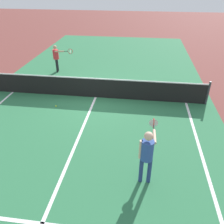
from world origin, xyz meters
TOP-DOWN VIEW (x-y plane):
  - ground_plane at (0.00, 0.00)m, footprint 60.00×60.00m
  - court_surface_inbounds at (0.00, 0.00)m, footprint 10.62×24.40m
  - line_service_near at (0.00, -6.40)m, footprint 8.22×0.10m
  - line_center_service at (0.00, -3.20)m, footprint 0.10×6.40m
  - net at (0.00, 0.00)m, footprint 9.98×0.09m
  - player_near at (2.31, -4.77)m, footprint 0.49×1.21m
  - player_far at (-2.83, 2.98)m, footprint 1.18×0.41m
  - tennis_ball_near_net at (-1.53, -1.11)m, footprint 0.07×0.07m

SIDE VIEW (x-z plane):
  - ground_plane at x=0.00m, z-range 0.00..0.00m
  - court_surface_inbounds at x=0.00m, z-range 0.00..0.00m
  - line_service_near at x=0.00m, z-range 0.00..0.01m
  - line_center_service at x=0.00m, z-range 0.00..0.01m
  - tennis_ball_near_net at x=-1.53m, z-range 0.00..0.07m
  - net at x=0.00m, z-range -0.04..1.03m
  - player_far at x=-2.83m, z-range 0.18..1.72m
  - player_near at x=2.31m, z-range 0.20..1.87m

